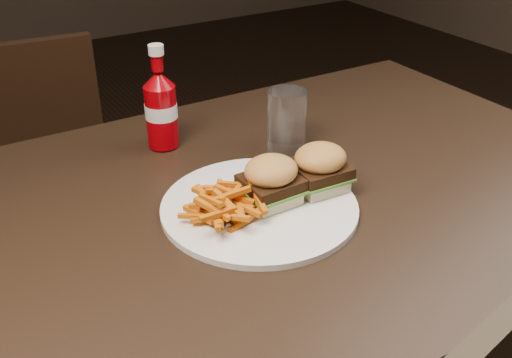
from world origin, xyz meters
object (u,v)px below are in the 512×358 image
dining_table (279,199)px  ketchup_bottle (162,116)px  tumbler (287,120)px  chair_far (22,188)px  plate (259,207)px

dining_table → ketchup_bottle: bearing=112.0°
ketchup_bottle → tumbler: ketchup_bottle is taller
chair_far → ketchup_bottle: (0.19, -0.57, 0.38)m
dining_table → plate: 0.08m
tumbler → plate: bearing=-134.3°
dining_table → chair_far: size_ratio=2.89×
chair_far → plate: (0.23, -0.85, 0.33)m
plate → ketchup_bottle: (-0.04, 0.28, 0.06)m
dining_table → ketchup_bottle: (-0.10, 0.24, 0.08)m
plate → ketchup_bottle: bearing=97.6°
chair_far → plate: 0.94m
ketchup_bottle → tumbler: bearing=-32.3°
dining_table → ketchup_bottle: ketchup_bottle is taller
dining_table → ketchup_bottle: 0.27m
chair_far → plate: bearing=109.6°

